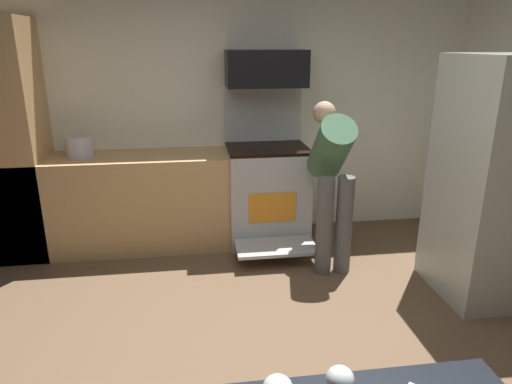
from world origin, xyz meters
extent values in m
cube|color=brown|center=(0.00, 0.00, -0.01)|extent=(5.20, 4.80, 0.02)
cube|color=white|center=(0.00, 2.34, 1.30)|extent=(5.20, 0.12, 2.60)
cube|color=tan|center=(-0.90, 1.98, 0.45)|extent=(2.40, 0.60, 0.90)
cube|color=tan|center=(-1.90, 1.98, 1.05)|extent=(0.60, 0.60, 2.10)
cube|color=#B8BABB|center=(0.42, 1.96, 0.46)|extent=(0.76, 0.64, 0.92)
cube|color=black|center=(0.42, 1.96, 0.94)|extent=(0.76, 0.64, 0.03)
cube|color=#B8BABB|center=(0.42, 2.25, 1.22)|extent=(0.76, 0.06, 0.55)
cube|color=orange|center=(0.42, 1.63, 0.45)|extent=(0.44, 0.01, 0.28)
cube|color=#B8BABB|center=(0.42, 1.45, 0.14)|extent=(0.72, 0.38, 0.03)
cube|color=black|center=(0.42, 2.06, 1.66)|extent=(0.74, 0.38, 0.33)
cube|color=beige|center=(2.03, 0.73, 0.91)|extent=(0.89, 0.77, 1.82)
cylinder|color=#5F5F5F|center=(0.78, 1.19, 0.43)|extent=(0.14, 0.14, 0.85)
cylinder|color=#5F5F5F|center=(0.95, 1.19, 0.43)|extent=(0.14, 0.14, 0.85)
cylinder|color=#46714F|center=(0.86, 1.38, 1.05)|extent=(0.30, 0.60, 0.61)
sphere|color=tan|center=(0.86, 1.63, 1.31)|extent=(0.20, 0.20, 0.20)
ellipsoid|color=silver|center=(0.09, -1.26, 1.02)|extent=(0.08, 0.08, 0.07)
cylinder|color=silver|center=(-1.30, 1.98, 1.00)|extent=(0.24, 0.24, 0.19)
camera|label=1|loc=(-0.28, -2.25, 1.89)|focal=32.17mm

